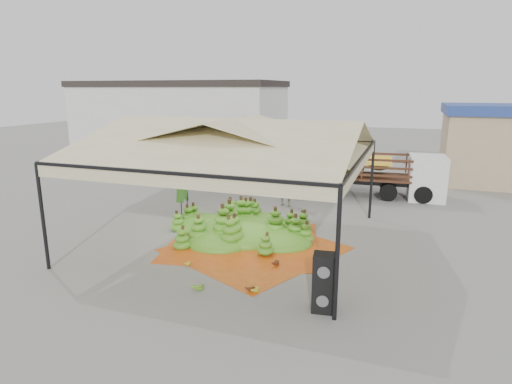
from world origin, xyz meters
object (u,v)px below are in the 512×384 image
(truck_left, at_px, (240,161))
(speaker_stack, at_px, (324,283))
(vendor, at_px, (286,184))
(truck_right, at_px, (384,170))
(banana_heap, at_px, (241,219))

(truck_left, bearing_deg, speaker_stack, -50.52)
(vendor, bearing_deg, truck_right, -133.51)
(truck_left, bearing_deg, banana_heap, -58.29)
(speaker_stack, height_order, truck_left, truck_left)
(banana_heap, distance_m, speaker_stack, 5.52)
(speaker_stack, xyz_separation_m, truck_left, (-6.65, 11.55, 0.57))
(banana_heap, height_order, speaker_stack, speaker_stack)
(truck_right, bearing_deg, speaker_stack, -96.55)
(speaker_stack, distance_m, truck_right, 11.52)
(vendor, relative_size, truck_left, 0.31)
(banana_heap, distance_m, vendor, 4.23)
(vendor, distance_m, truck_right, 4.96)
(banana_heap, relative_size, vendor, 2.87)
(speaker_stack, bearing_deg, truck_left, 112.76)
(vendor, bearing_deg, speaker_stack, 118.46)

